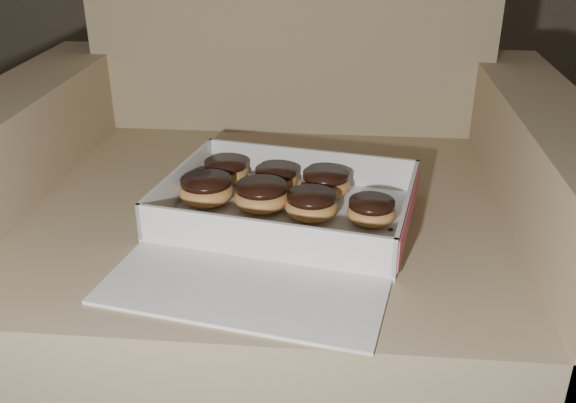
% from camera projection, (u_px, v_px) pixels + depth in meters
% --- Properties ---
extents(armchair, '(1.01, 0.85, 1.05)m').
position_uv_depth(armchair, '(276.00, 248.00, 1.18)').
color(armchair, tan).
rests_on(armchair, floor).
extents(bakery_box, '(0.44, 0.49, 0.06)m').
position_uv_depth(bakery_box, '(283.00, 222.00, 0.95)').
color(bakery_box, white).
rests_on(bakery_box, armchair).
extents(donut_a, '(0.09, 0.09, 0.04)m').
position_uv_depth(donut_a, '(206.00, 190.00, 1.01)').
color(donut_a, '#E79F50').
rests_on(donut_a, bakery_box).
extents(donut_b, '(0.07, 0.07, 0.04)m').
position_uv_depth(donut_b, '(371.00, 211.00, 0.95)').
color(donut_b, '#E79F50').
rests_on(donut_b, bakery_box).
extents(donut_c, '(0.08, 0.08, 0.04)m').
position_uv_depth(donut_c, '(226.00, 171.00, 1.08)').
color(donut_c, '#E79F50').
rests_on(donut_c, bakery_box).
extents(donut_d, '(0.08, 0.08, 0.04)m').
position_uv_depth(donut_d, '(311.00, 205.00, 0.96)').
color(donut_d, '#E79F50').
rests_on(donut_d, bakery_box).
extents(donut_e, '(0.09, 0.09, 0.04)m').
position_uv_depth(donut_e, '(262.00, 196.00, 0.99)').
color(donut_e, '#E79F50').
rests_on(donut_e, bakery_box).
extents(donut_f, '(0.07, 0.07, 0.04)m').
position_uv_depth(donut_f, '(276.00, 178.00, 1.05)').
color(donut_f, '#E79F50').
rests_on(donut_f, bakery_box).
extents(donut_g, '(0.08, 0.08, 0.04)m').
position_uv_depth(donut_g, '(326.00, 183.00, 1.03)').
color(donut_g, '#E79F50').
rests_on(donut_g, bakery_box).
extents(crumb_a, '(0.01, 0.01, 0.00)m').
position_uv_depth(crumb_a, '(236.00, 241.00, 0.90)').
color(crumb_a, black).
rests_on(crumb_a, bakery_box).
extents(crumb_b, '(0.01, 0.01, 0.00)m').
position_uv_depth(crumb_b, '(325.00, 231.00, 0.93)').
color(crumb_b, black).
rests_on(crumb_b, bakery_box).
extents(crumb_c, '(0.01, 0.01, 0.00)m').
position_uv_depth(crumb_c, '(187.00, 219.00, 0.96)').
color(crumb_c, black).
rests_on(crumb_c, bakery_box).
extents(crumb_d, '(0.01, 0.01, 0.00)m').
position_uv_depth(crumb_d, '(198.00, 213.00, 0.98)').
color(crumb_d, black).
rests_on(crumb_d, bakery_box).
extents(crumb_e, '(0.01, 0.01, 0.00)m').
position_uv_depth(crumb_e, '(391.00, 229.00, 0.93)').
color(crumb_e, black).
rests_on(crumb_e, bakery_box).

